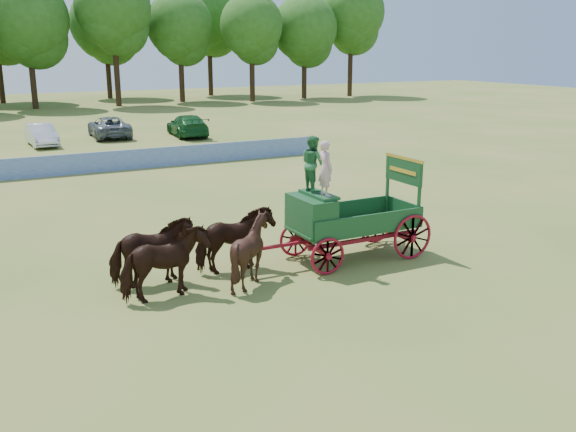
{
  "coord_description": "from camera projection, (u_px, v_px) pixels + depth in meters",
  "views": [
    {
      "loc": [
        -7.08,
        -15.26,
        6.29
      ],
      "look_at": [
        1.69,
        1.36,
        1.3
      ],
      "focal_mm": 40.0,
      "sensor_mm": 36.0,
      "label": 1
    }
  ],
  "objects": [
    {
      "name": "farm_dray",
      "position": [
        332.0,
        207.0,
        18.96
      ],
      "size": [
        6.0,
        2.0,
        3.79
      ],
      "color": "maroon",
      "rests_on": "ground"
    },
    {
      "name": "ground",
      "position": [
        257.0,
        279.0,
        17.86
      ],
      "size": [
        160.0,
        160.0,
        0.0
      ],
      "primitive_type": "plane",
      "color": "olive",
      "rests_on": "ground"
    },
    {
      "name": "horse_lead_right",
      "position": [
        152.0,
        252.0,
        17.18
      ],
      "size": [
        2.24,
        1.06,
        1.88
      ],
      "primitive_type": "imported",
      "rotation": [
        0.0,
        0.0,
        1.55
      ],
      "color": "black",
      "rests_on": "ground"
    },
    {
      "name": "horse_wheel_right",
      "position": [
        234.0,
        240.0,
        18.27
      ],
      "size": [
        2.27,
        1.12,
        1.88
      ],
      "primitive_type": "imported",
      "rotation": [
        0.0,
        0.0,
        1.62
      ],
      "color": "black",
      "rests_on": "ground"
    },
    {
      "name": "horse_wheel_left",
      "position": [
        250.0,
        251.0,
        17.33
      ],
      "size": [
        1.72,
        1.53,
        1.88
      ],
      "primitive_type": "imported",
      "rotation": [
        0.0,
        0.0,
        1.56
      ],
      "color": "black",
      "rests_on": "ground"
    },
    {
      "name": "sponsor_banner",
      "position": [
        89.0,
        163.0,
        32.66
      ],
      "size": [
        26.0,
        0.08,
        1.05
      ],
      "primitive_type": "cube",
      "color": "#1E3AA3",
      "rests_on": "ground"
    },
    {
      "name": "horse_lead_left",
      "position": [
        164.0,
        264.0,
        16.24
      ],
      "size": [
        2.34,
        1.3,
        1.88
      ],
      "primitive_type": "imported",
      "rotation": [
        0.0,
        0.0,
        1.7
      ],
      "color": "black",
      "rests_on": "ground"
    }
  ]
}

